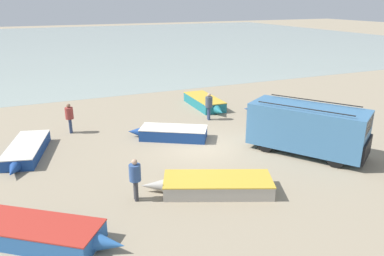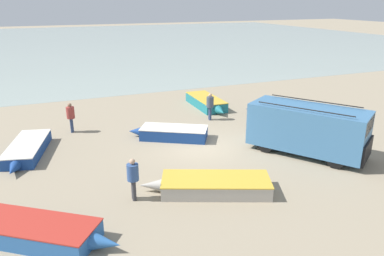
{
  "view_description": "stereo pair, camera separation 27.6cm",
  "coord_description": "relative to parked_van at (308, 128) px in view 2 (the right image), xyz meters",
  "views": [
    {
      "loc": [
        -7.31,
        -15.72,
        6.99
      ],
      "look_at": [
        -0.33,
        0.21,
        1.0
      ],
      "focal_mm": 35.0,
      "sensor_mm": 36.0,
      "label": 1
    },
    {
      "loc": [
        -7.05,
        -15.83,
        6.99
      ],
      "look_at": [
        -0.33,
        0.21,
        1.0
      ],
      "focal_mm": 35.0,
      "sensor_mm": 36.0,
      "label": 2
    }
  ],
  "objects": [
    {
      "name": "fishing_rowboat_5",
      "position": [
        -5.78,
        -1.69,
        -0.98
      ],
      "size": [
        5.0,
        3.1,
        0.56
      ],
      "rotation": [
        0.0,
        0.0,
        2.74
      ],
      "color": "#ADA89E",
      "rests_on": "ground_plane"
    },
    {
      "name": "fishing_rowboat_2",
      "position": [
        -5.25,
        4.4,
        -0.95
      ],
      "size": [
        4.11,
        3.01,
        0.62
      ],
      "rotation": [
        0.0,
        0.0,
        2.6
      ],
      "color": "navy",
      "rests_on": "ground_plane"
    },
    {
      "name": "fishing_rowboat_4",
      "position": [
        -0.96,
        9.18,
        -0.93
      ],
      "size": [
        1.62,
        4.79,
        0.66
      ],
      "rotation": [
        0.0,
        0.0,
        4.69
      ],
      "color": "#1E757F",
      "rests_on": "ground_plane"
    },
    {
      "name": "ground_plane",
      "position": [
        -4.38,
        2.65,
        -1.26
      ],
      "size": [
        200.0,
        200.0,
        0.0
      ],
      "primitive_type": "plane",
      "color": "gray"
    },
    {
      "name": "fishing_rowboat_3",
      "position": [
        3.12,
        5.33,
        -1.0
      ],
      "size": [
        4.63,
        3.79,
        0.53
      ],
      "rotation": [
        0.0,
        0.0,
        2.5
      ],
      "color": "navy",
      "rests_on": "ground_plane"
    },
    {
      "name": "parked_van",
      "position": [
        0.0,
        0.0,
        0.0
      ],
      "size": [
        4.67,
        5.61,
        2.43
      ],
      "rotation": [
        0.0,
        0.0,
        5.3
      ],
      "color": "teal",
      "rests_on": "ground_plane"
    },
    {
      "name": "fisherman_2",
      "position": [
        -8.68,
        -1.1,
        -0.29
      ],
      "size": [
        0.43,
        0.43,
        1.62
      ],
      "rotation": [
        0.0,
        0.0,
        6.21
      ],
      "color": "#38383D",
      "rests_on": "ground_plane"
    },
    {
      "name": "fisherman_1",
      "position": [
        -9.99,
        7.48,
        -0.27
      ],
      "size": [
        0.44,
        0.44,
        1.66
      ],
      "rotation": [
        0.0,
        0.0,
        6.08
      ],
      "color": "navy",
      "rests_on": "ground_plane"
    },
    {
      "name": "fishing_rowboat_1",
      "position": [
        -12.05,
        -2.36,
        -0.96
      ],
      "size": [
        4.62,
        3.78,
        0.6
      ],
      "rotation": [
        0.0,
        0.0,
        5.65
      ],
      "color": "#2D66AD",
      "rests_on": "ground_plane"
    },
    {
      "name": "sea_water",
      "position": [
        -4.38,
        54.65,
        -1.26
      ],
      "size": [
        120.0,
        80.0,
        0.01
      ],
      "primitive_type": "cube",
      "color": "#99A89E",
      "rests_on": "ground_plane"
    },
    {
      "name": "fishing_rowboat_0",
      "position": [
        -12.32,
        4.95,
        -0.99
      ],
      "size": [
        2.36,
        4.83,
        0.55
      ],
      "rotation": [
        0.0,
        0.0,
        4.46
      ],
      "color": "navy",
      "rests_on": "ground_plane"
    },
    {
      "name": "fisherman_0",
      "position": [
        -1.97,
        6.56,
        -0.27
      ],
      "size": [
        0.43,
        0.43,
        1.65
      ],
      "rotation": [
        0.0,
        0.0,
        6.1
      ],
      "color": "navy",
      "rests_on": "ground_plane"
    }
  ]
}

